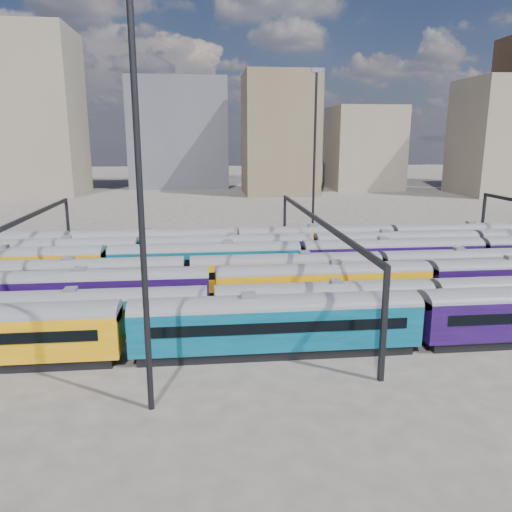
{
  "coord_description": "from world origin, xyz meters",
  "views": [
    {
      "loc": [
        -1.63,
        -49.66,
        15.88
      ],
      "look_at": [
        4.21,
        4.52,
        3.0
      ],
      "focal_mm": 35.0,
      "sensor_mm": 36.0,
      "label": 1
    }
  ],
  "objects": [
    {
      "name": "ground",
      "position": [
        0.0,
        0.0,
        0.0
      ],
      "size": [
        500.0,
        500.0,
        0.0
      ],
      "primitive_type": "plane",
      "color": "#45403B",
      "rests_on": "ground"
    },
    {
      "name": "rake_0",
      "position": [
        14.68,
        -15.0,
        2.85
      ],
      "size": [
        132.0,
        3.22,
        5.43
      ],
      "color": "black",
      "rests_on": "ground"
    },
    {
      "name": "rake_1",
      "position": [
        18.07,
        -10.0,
        2.47
      ],
      "size": [
        114.71,
        2.8,
        4.7
      ],
      "color": "black",
      "rests_on": "ground"
    },
    {
      "name": "rake_2",
      "position": [
        -11.44,
        -5.0,
        2.71
      ],
      "size": [
        104.5,
        3.06,
        5.16
      ],
      "color": "black",
      "rests_on": "ground"
    },
    {
      "name": "rake_3",
      "position": [
        17.04,
        0.0,
        2.62
      ],
      "size": [
        121.62,
        2.97,
        4.99
      ],
      "color": "black",
      "rests_on": "ground"
    },
    {
      "name": "rake_4",
      "position": [
        -12.29,
        5.0,
        2.8
      ],
      "size": [
        129.66,
        3.16,
        5.33
      ],
      "color": "black",
      "rests_on": "ground"
    },
    {
      "name": "rake_5",
      "position": [
        -9.25,
        10.0,
        2.74
      ],
      "size": [
        127.02,
        3.1,
        5.22
      ],
      "color": "black",
      "rests_on": "ground"
    },
    {
      "name": "rake_6",
      "position": [
        13.35,
        15.0,
        2.75
      ],
      "size": [
        148.7,
        3.11,
        5.23
      ],
      "color": "black",
      "rests_on": "ground"
    },
    {
      "name": "gantry_1",
      "position": [
        -20.0,
        0.0,
        6.79
      ],
      "size": [
        0.35,
        40.35,
        8.03
      ],
      "color": "black",
      "rests_on": "ground"
    },
    {
      "name": "gantry_2",
      "position": [
        10.0,
        0.0,
        6.79
      ],
      "size": [
        0.35,
        40.35,
        8.03
      ],
      "color": "black",
      "rests_on": "ground"
    },
    {
      "name": "mast_2",
      "position": [
        -5.0,
        -22.0,
        13.97
      ],
      "size": [
        1.4,
        0.5,
        25.6
      ],
      "color": "black",
      "rests_on": "ground"
    },
    {
      "name": "mast_3",
      "position": [
        15.0,
        24.0,
        13.97
      ],
      "size": [
        1.4,
        0.5,
        25.6
      ],
      "color": "black",
      "rests_on": "ground"
    }
  ]
}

